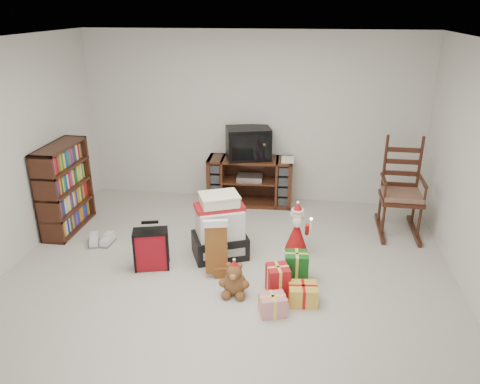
# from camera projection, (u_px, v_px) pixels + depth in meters

# --- Properties ---
(room) EXTENTS (5.01, 5.01, 2.51)m
(room) POSITION_uv_depth(u_px,v_px,m) (224.00, 176.00, 4.58)
(room) COLOR #B5B0A6
(room) RESTS_ON ground
(tv_stand) EXTENTS (1.26, 0.48, 0.71)m
(tv_stand) POSITION_uv_depth(u_px,v_px,m) (250.00, 181.00, 6.98)
(tv_stand) COLOR #482414
(tv_stand) RESTS_ON floor
(bookshelf) EXTENTS (0.32, 0.95, 1.16)m
(bookshelf) POSITION_uv_depth(u_px,v_px,m) (65.00, 189.00, 6.12)
(bookshelf) COLOR #3B1C10
(bookshelf) RESTS_ON floor
(rocking_chair) EXTENTS (0.54, 0.87, 1.30)m
(rocking_chair) POSITION_uv_depth(u_px,v_px,m) (400.00, 199.00, 6.12)
(rocking_chair) COLOR #3B1C10
(rocking_chair) RESTS_ON floor
(gift_pile) EXTENTS (0.74, 0.65, 0.78)m
(gift_pile) POSITION_uv_depth(u_px,v_px,m) (220.00, 230.00, 5.51)
(gift_pile) COLOR black
(gift_pile) RESTS_ON floor
(red_suitcase) EXTENTS (0.40, 0.28, 0.56)m
(red_suitcase) POSITION_uv_depth(u_px,v_px,m) (151.00, 249.00, 5.28)
(red_suitcase) COLOR maroon
(red_suitcase) RESTS_ON floor
(stocking) EXTENTS (0.33, 0.20, 0.67)m
(stocking) POSITION_uv_depth(u_px,v_px,m) (216.00, 248.00, 5.11)
(stocking) COLOR #0C6C0D
(stocking) RESTS_ON floor
(teddy_bear) EXTENTS (0.25, 0.22, 0.37)m
(teddy_bear) POSITION_uv_depth(u_px,v_px,m) (234.00, 280.00, 4.83)
(teddy_bear) COLOR brown
(teddy_bear) RESTS_ON floor
(santa_figurine) EXTENTS (0.33, 0.31, 0.67)m
(santa_figurine) POSITION_uv_depth(u_px,v_px,m) (297.00, 234.00, 5.60)
(santa_figurine) COLOR #A11112
(santa_figurine) RESTS_ON floor
(mrs_claus_figurine) EXTENTS (0.30, 0.28, 0.61)m
(mrs_claus_figurine) POSITION_uv_depth(u_px,v_px,m) (220.00, 223.00, 5.94)
(mrs_claus_figurine) COLOR #A11112
(mrs_claus_figurine) RESTS_ON floor
(sneaker_pair) EXTENTS (0.33, 0.28, 0.09)m
(sneaker_pair) POSITION_uv_depth(u_px,v_px,m) (101.00, 241.00, 5.88)
(sneaker_pair) COLOR silver
(sneaker_pair) RESTS_ON floor
(gift_cluster) EXTENTS (0.57, 0.88, 0.26)m
(gift_cluster) POSITION_uv_depth(u_px,v_px,m) (287.00, 285.00, 4.80)
(gift_cluster) COLOR #A31219
(gift_cluster) RESTS_ON floor
(crt_television) EXTENTS (0.72, 0.60, 0.46)m
(crt_television) POSITION_uv_depth(u_px,v_px,m) (248.00, 143.00, 6.78)
(crt_television) COLOR black
(crt_television) RESTS_ON tv_stand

